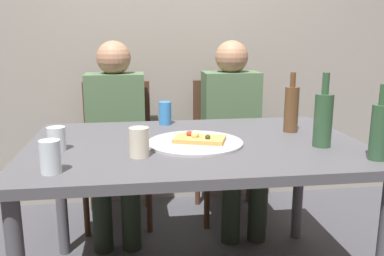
{
  "coord_description": "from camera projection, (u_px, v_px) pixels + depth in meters",
  "views": [
    {
      "loc": [
        -0.26,
        -1.77,
        1.21
      ],
      "look_at": [
        -0.01,
        0.07,
        0.78
      ],
      "focal_mm": 38.64,
      "sensor_mm": 36.0,
      "label": 1
    }
  ],
  "objects": [
    {
      "name": "beer_bottle",
      "position": [
        323.0,
        119.0,
        1.76
      ],
      "size": [
        0.08,
        0.08,
        0.32
      ],
      "color": "#2D5133",
      "rests_on": "dining_table"
    },
    {
      "name": "pizza_slice_last",
      "position": [
        199.0,
        139.0,
        1.82
      ],
      "size": [
        0.25,
        0.2,
        0.05
      ],
      "color": "tan",
      "rests_on": "pizza_tray"
    },
    {
      "name": "water_bottle",
      "position": [
        291.0,
        108.0,
        2.03
      ],
      "size": [
        0.07,
        0.07,
        0.29
      ],
      "color": "brown",
      "rests_on": "dining_table"
    },
    {
      "name": "tumbler_far",
      "position": [
        50.0,
        157.0,
        1.43
      ],
      "size": [
        0.07,
        0.07,
        0.12
      ],
      "primitive_type": "cylinder",
      "color": "silver",
      "rests_on": "dining_table"
    },
    {
      "name": "wine_glass",
      "position": [
        57.0,
        139.0,
        1.72
      ],
      "size": [
        0.08,
        0.08,
        0.1
      ],
      "primitive_type": "cylinder",
      "color": "silver",
      "rests_on": "dining_table"
    },
    {
      "name": "chair_right",
      "position": [
        228.0,
        138.0,
        2.81
      ],
      "size": [
        0.44,
        0.44,
        0.9
      ],
      "rotation": [
        0.0,
        0.0,
        3.14
      ],
      "color": "#472D1E",
      "rests_on": "ground_plane"
    },
    {
      "name": "tumbler_near",
      "position": [
        139.0,
        142.0,
        1.63
      ],
      "size": [
        0.08,
        0.08,
        0.12
      ],
      "primitive_type": "cylinder",
      "color": "beige",
      "rests_on": "dining_table"
    },
    {
      "name": "back_wall",
      "position": [
        171.0,
        20.0,
        2.88
      ],
      "size": [
        6.0,
        0.1,
        2.6
      ],
      "primitive_type": "cube",
      "color": "gray",
      "rests_on": "ground_plane"
    },
    {
      "name": "chair_left",
      "position": [
        118.0,
        142.0,
        2.71
      ],
      "size": [
        0.44,
        0.44,
        0.9
      ],
      "rotation": [
        0.0,
        0.0,
        3.14
      ],
      "color": "#472D1E",
      "rests_on": "ground_plane"
    },
    {
      "name": "guest_in_sweater",
      "position": [
        116.0,
        129.0,
        2.53
      ],
      "size": [
        0.36,
        0.56,
        1.17
      ],
      "rotation": [
        0.0,
        0.0,
        3.14
      ],
      "color": "#4C6B47",
      "rests_on": "ground_plane"
    },
    {
      "name": "guest_in_beanie",
      "position": [
        234.0,
        125.0,
        2.63
      ],
      "size": [
        0.36,
        0.56,
        1.17
      ],
      "rotation": [
        0.0,
        0.0,
        3.14
      ],
      "color": "#4C6B47",
      "rests_on": "ground_plane"
    },
    {
      "name": "wine_bottle",
      "position": [
        379.0,
        131.0,
        1.57
      ],
      "size": [
        0.07,
        0.07,
        0.29
      ],
      "color": "#2D5133",
      "rests_on": "dining_table"
    },
    {
      "name": "dining_table",
      "position": [
        195.0,
        158.0,
        1.87
      ],
      "size": [
        1.48,
        0.98,
        0.73
      ],
      "color": "#4C4C51",
      "rests_on": "ground_plane"
    },
    {
      "name": "soda_can",
      "position": [
        165.0,
        113.0,
        2.21
      ],
      "size": [
        0.07,
        0.07,
        0.12
      ],
      "primitive_type": "cylinder",
      "color": "#337AC1",
      "rests_on": "dining_table"
    },
    {
      "name": "pizza_tray",
      "position": [
        195.0,
        143.0,
        1.82
      ],
      "size": [
        0.42,
        0.42,
        0.01
      ],
      "primitive_type": "cylinder",
      "color": "#ADADB2",
      "rests_on": "dining_table"
    }
  ]
}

